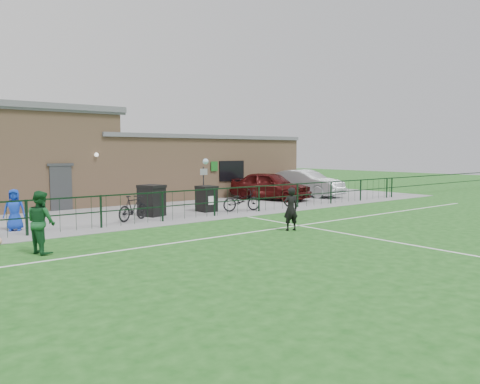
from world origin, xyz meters
TOP-DOWN VIEW (x-y plane):
  - ground at (0.00, 0.00)m, footprint 90.00×90.00m
  - paving_strip at (0.00, 13.50)m, footprint 34.00×13.00m
  - pitch_line_touch at (0.00, 7.80)m, footprint 28.00×0.10m
  - pitch_line_mid at (0.00, 4.00)m, footprint 28.00×0.10m
  - pitch_line_perp at (2.00, 0.00)m, footprint 0.10×16.00m
  - perimeter_fence at (0.00, 8.00)m, footprint 28.00×0.10m
  - wheelie_bin_left at (-1.11, 9.65)m, footprint 1.07×1.14m
  - wheelie_bin_right at (1.57, 9.44)m, footprint 0.74×0.83m
  - sign_post at (2.14, 10.51)m, footprint 0.07×0.07m
  - car_maroon at (7.37, 11.49)m, footprint 3.22×5.03m
  - car_silver at (10.50, 11.77)m, footprint 2.54×5.09m
  - bicycle_d at (-2.34, 8.86)m, footprint 1.74×1.13m
  - bicycle_e at (2.93, 8.55)m, footprint 1.96×1.05m
  - spectator_child at (-6.58, 9.30)m, footprint 0.83×0.69m
  - goalkeeper_kick at (0.95, 3.52)m, footprint 1.87×3.48m
  - outfield_player at (-6.88, 5.00)m, footprint 0.83×0.97m
  - clubhouse at (-0.88, 16.50)m, footprint 24.25×5.40m

SIDE VIEW (x-z plane):
  - ground at x=0.00m, z-range 0.00..0.00m
  - pitch_line_touch at x=0.00m, z-range 0.00..0.01m
  - pitch_line_mid at x=0.00m, z-range 0.00..0.01m
  - pitch_line_perp at x=2.00m, z-range 0.00..0.01m
  - paving_strip at x=0.00m, z-range 0.00..0.02m
  - bicycle_e at x=2.93m, z-range 0.02..1.00m
  - bicycle_d at x=-2.34m, z-range 0.02..1.04m
  - wheelie_bin_right at x=1.57m, z-range 0.02..1.10m
  - perimeter_fence at x=0.00m, z-range 0.00..1.20m
  - wheelie_bin_left at x=-1.11m, z-range 0.02..1.26m
  - spectator_child at x=-6.58m, z-range 0.02..1.47m
  - goalkeeper_kick at x=0.95m, z-range -0.43..2.06m
  - car_maroon at x=7.37m, z-range 0.02..1.61m
  - car_silver at x=10.50m, z-range 0.02..1.62m
  - outfield_player at x=-6.88m, z-range 0.00..1.72m
  - sign_post at x=2.14m, z-range 0.02..2.02m
  - clubhouse at x=-0.88m, z-range -0.26..4.70m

